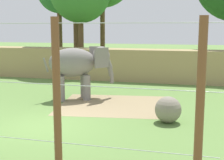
% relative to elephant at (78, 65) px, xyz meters
% --- Properties ---
extents(ground_plane, '(120.00, 120.00, 0.00)m').
position_rel_elephant_xyz_m(ground_plane, '(0.34, -4.82, -1.79)').
color(ground_plane, '#5B7F3D').
extents(dirt_patch, '(5.78, 5.10, 0.01)m').
position_rel_elephant_xyz_m(dirt_patch, '(2.18, -0.84, -1.79)').
color(dirt_patch, '#937F5B').
rests_on(dirt_patch, ground).
extents(embankment_wall, '(36.00, 1.80, 2.19)m').
position_rel_elephant_xyz_m(embankment_wall, '(0.34, 6.55, -0.70)').
color(embankment_wall, tan).
rests_on(embankment_wall, ground).
extents(elephant, '(3.32, 2.55, 2.71)m').
position_rel_elephant_xyz_m(elephant, '(0.00, 0.00, 0.00)').
color(elephant, gray).
rests_on(elephant, ground).
extents(enrichment_ball, '(1.04, 1.04, 1.04)m').
position_rel_elephant_xyz_m(enrichment_ball, '(4.89, -3.08, -1.28)').
color(enrichment_ball, gray).
rests_on(enrichment_ball, ground).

